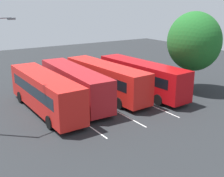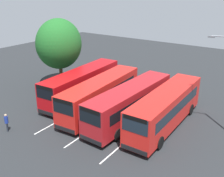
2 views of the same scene
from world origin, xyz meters
name	(u,v)px [view 2 (image 2 of 2)]	position (x,y,z in m)	size (l,w,h in m)	color
ground_plane	(117,112)	(0.00, 0.00, 0.00)	(73.19, 73.19, 0.00)	#232628
bus_far_left	(82,84)	(-0.68, -5.16, 1.85)	(11.58, 3.18, 3.34)	#B70C11
bus_center_left	(101,94)	(0.59, -1.54, 1.85)	(11.58, 3.22, 3.34)	red
bus_center_right	(130,102)	(0.64, 1.94, 1.85)	(11.50, 2.80, 3.34)	#AD191E
bus_far_right	(166,108)	(-0.19, 5.16, 1.85)	(11.50, 2.77, 3.34)	red
pedestrian	(6,121)	(8.65, -5.76, 0.98)	(0.45, 0.45, 1.67)	#232833
depot_tree	(59,44)	(-2.66, -10.47, 5.34)	(5.89, 5.30, 8.44)	#4C3823
lane_stripe_outer_left	(90,104)	(0.00, -3.57, 0.00)	(15.37, 0.12, 0.01)	silver
lane_stripe_inner_left	(117,112)	(0.00, 0.00, 0.00)	(15.37, 0.12, 0.01)	silver
lane_stripe_inner_right	(148,122)	(0.00, 3.57, 0.00)	(15.37, 0.12, 0.01)	silver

